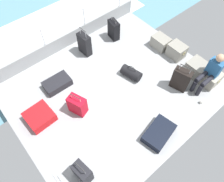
{
  "coord_description": "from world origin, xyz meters",
  "views": [
    {
      "loc": [
        2.49,
        -2.15,
        4.81
      ],
      "look_at": [
        0.15,
        -0.18,
        0.25
      ],
      "focal_mm": 34.75,
      "sensor_mm": 36.0,
      "label": 1
    }
  ],
  "objects_px": {
    "cargo_crate_2": "(198,69)",
    "suitcase_7": "(159,133)",
    "suitcase_3": "(85,44)",
    "cargo_crate_1": "(177,51)",
    "duffel_bag": "(131,73)",
    "suitcase_2": "(77,105)",
    "suitcase_4": "(114,30)",
    "paper_cup": "(202,102)",
    "suitcase_5": "(40,117)",
    "suitcase_6": "(57,83)",
    "cargo_crate_0": "(161,42)",
    "cargo_crate_3": "(209,77)",
    "suitcase_0": "(83,173)",
    "suitcase_1": "(181,79)",
    "passenger_seated": "(210,72)"
  },
  "relations": [
    {
      "from": "suitcase_5",
      "to": "suitcase_1",
      "type": "bearing_deg",
      "value": 65.14
    },
    {
      "from": "suitcase_4",
      "to": "suitcase_5",
      "type": "height_order",
      "value": "suitcase_4"
    },
    {
      "from": "cargo_crate_1",
      "to": "suitcase_4",
      "type": "distance_m",
      "value": 2.0
    },
    {
      "from": "suitcase_2",
      "to": "suitcase_6",
      "type": "bearing_deg",
      "value": 179.48
    },
    {
      "from": "cargo_crate_3",
      "to": "suitcase_6",
      "type": "relative_size",
      "value": 0.77
    },
    {
      "from": "cargo_crate_1",
      "to": "duffel_bag",
      "type": "bearing_deg",
      "value": -100.28
    },
    {
      "from": "suitcase_2",
      "to": "suitcase_4",
      "type": "distance_m",
      "value": 2.8
    },
    {
      "from": "suitcase_7",
      "to": "paper_cup",
      "type": "distance_m",
      "value": 1.49
    },
    {
      "from": "passenger_seated",
      "to": "suitcase_6",
      "type": "distance_m",
      "value": 3.96
    },
    {
      "from": "suitcase_3",
      "to": "suitcase_6",
      "type": "xyz_separation_m",
      "value": [
        0.52,
        -1.31,
        -0.23
      ]
    },
    {
      "from": "cargo_crate_1",
      "to": "duffel_bag",
      "type": "relative_size",
      "value": 0.84
    },
    {
      "from": "suitcase_0",
      "to": "duffel_bag",
      "type": "distance_m",
      "value": 2.89
    },
    {
      "from": "duffel_bag",
      "to": "suitcase_4",
      "type": "bearing_deg",
      "value": 156.68
    },
    {
      "from": "cargo_crate_2",
      "to": "suitcase_3",
      "type": "distance_m",
      "value": 3.26
    },
    {
      "from": "suitcase_4",
      "to": "duffel_bag",
      "type": "distance_m",
      "value": 1.65
    },
    {
      "from": "cargo_crate_0",
      "to": "duffel_bag",
      "type": "relative_size",
      "value": 0.9
    },
    {
      "from": "cargo_crate_1",
      "to": "suitcase_5",
      "type": "distance_m",
      "value": 4.2
    },
    {
      "from": "cargo_crate_1",
      "to": "suitcase_5",
      "type": "height_order",
      "value": "cargo_crate_1"
    },
    {
      "from": "suitcase_2",
      "to": "cargo_crate_3",
      "type": "bearing_deg",
      "value": 64.54
    },
    {
      "from": "cargo_crate_2",
      "to": "suitcase_7",
      "type": "xyz_separation_m",
      "value": [
        0.58,
        -2.15,
        -0.1
      ]
    },
    {
      "from": "suitcase_2",
      "to": "paper_cup",
      "type": "bearing_deg",
      "value": 53.77
    },
    {
      "from": "suitcase_0",
      "to": "suitcase_3",
      "type": "relative_size",
      "value": 0.8
    },
    {
      "from": "cargo_crate_3",
      "to": "cargo_crate_0",
      "type": "bearing_deg",
      "value": -179.98
    },
    {
      "from": "cargo_crate_3",
      "to": "paper_cup",
      "type": "xyz_separation_m",
      "value": [
        0.32,
        -0.68,
        -0.14
      ]
    },
    {
      "from": "cargo_crate_1",
      "to": "cargo_crate_3",
      "type": "relative_size",
      "value": 0.94
    },
    {
      "from": "cargo_crate_1",
      "to": "suitcase_2",
      "type": "xyz_separation_m",
      "value": [
        -0.33,
        -3.29,
        0.06
      ]
    },
    {
      "from": "cargo_crate_0",
      "to": "suitcase_0",
      "type": "relative_size",
      "value": 0.79
    },
    {
      "from": "cargo_crate_1",
      "to": "paper_cup",
      "type": "distance_m",
      "value": 1.71
    },
    {
      "from": "duffel_bag",
      "to": "cargo_crate_0",
      "type": "bearing_deg",
      "value": 100.8
    },
    {
      "from": "cargo_crate_1",
      "to": "duffel_bag",
      "type": "xyz_separation_m",
      "value": [
        -0.28,
        -1.54,
        -0.06
      ]
    },
    {
      "from": "cargo_crate_1",
      "to": "suitcase_7",
      "type": "height_order",
      "value": "cargo_crate_1"
    },
    {
      "from": "suitcase_0",
      "to": "suitcase_5",
      "type": "xyz_separation_m",
      "value": [
        -1.77,
        -0.02,
        -0.15
      ]
    },
    {
      "from": "suitcase_4",
      "to": "suitcase_3",
      "type": "bearing_deg",
      "value": -92.42
    },
    {
      "from": "cargo_crate_3",
      "to": "suitcase_0",
      "type": "relative_size",
      "value": 0.79
    },
    {
      "from": "suitcase_3",
      "to": "suitcase_7",
      "type": "relative_size",
      "value": 1.03
    },
    {
      "from": "suitcase_4",
      "to": "cargo_crate_1",
      "type": "bearing_deg",
      "value": 26.49
    },
    {
      "from": "suitcase_0",
      "to": "cargo_crate_3",
      "type": "bearing_deg",
      "value": 87.65
    },
    {
      "from": "suitcase_5",
      "to": "suitcase_6",
      "type": "height_order",
      "value": "suitcase_5"
    },
    {
      "from": "cargo_crate_2",
      "to": "duffel_bag",
      "type": "height_order",
      "value": "duffel_bag"
    },
    {
      "from": "cargo_crate_1",
      "to": "suitcase_2",
      "type": "bearing_deg",
      "value": -95.78
    },
    {
      "from": "suitcase_4",
      "to": "duffel_bag",
      "type": "bearing_deg",
      "value": -23.32
    },
    {
      "from": "suitcase_5",
      "to": "paper_cup",
      "type": "height_order",
      "value": "suitcase_5"
    },
    {
      "from": "suitcase_5",
      "to": "suitcase_6",
      "type": "bearing_deg",
      "value": 124.26
    },
    {
      "from": "cargo_crate_3",
      "to": "suitcase_4",
      "type": "distance_m",
      "value": 3.1
    },
    {
      "from": "cargo_crate_3",
      "to": "suitcase_0",
      "type": "bearing_deg",
      "value": -92.35
    },
    {
      "from": "suitcase_1",
      "to": "suitcase_3",
      "type": "bearing_deg",
      "value": -156.59
    },
    {
      "from": "suitcase_2",
      "to": "suitcase_3",
      "type": "relative_size",
      "value": 0.74
    },
    {
      "from": "suitcase_3",
      "to": "suitcase_0",
      "type": "bearing_deg",
      "value": -36.85
    },
    {
      "from": "duffel_bag",
      "to": "suitcase_3",
      "type": "bearing_deg",
      "value": -164.75
    },
    {
      "from": "suitcase_5",
      "to": "suitcase_6",
      "type": "xyz_separation_m",
      "value": [
        -0.59,
        0.86,
        -0.02
      ]
    }
  ]
}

